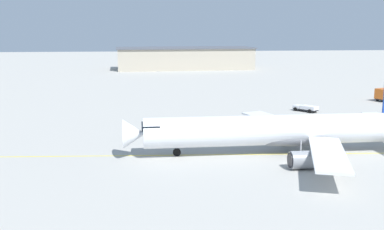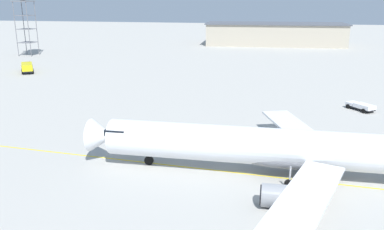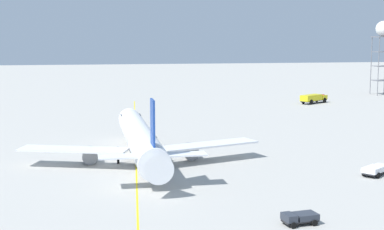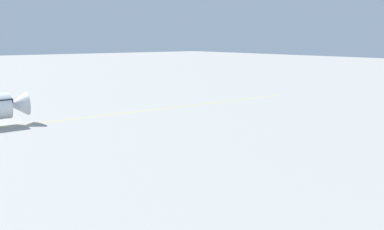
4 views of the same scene
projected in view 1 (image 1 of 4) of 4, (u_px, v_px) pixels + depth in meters
The scene contains 5 objects.
ground_plane at pixel (311, 162), 59.06m from camera, with size 600.00×600.00×0.00m, color #ADAAA3.
airliner_main at pixel (283, 131), 63.06m from camera, with size 36.18×43.98×11.16m.
pushback_tug_truck at pixel (306, 108), 95.21m from camera, with size 5.37×4.78×1.30m.
terminal_shed at pixel (185, 58), 195.62m from camera, with size 23.41×59.44×9.37m.
taxiway_centreline at pixel (238, 155), 62.72m from camera, with size 11.15×148.20×0.01m.
Camera 1 is at (-54.82, 21.68, 17.14)m, focal length 42.36 mm.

